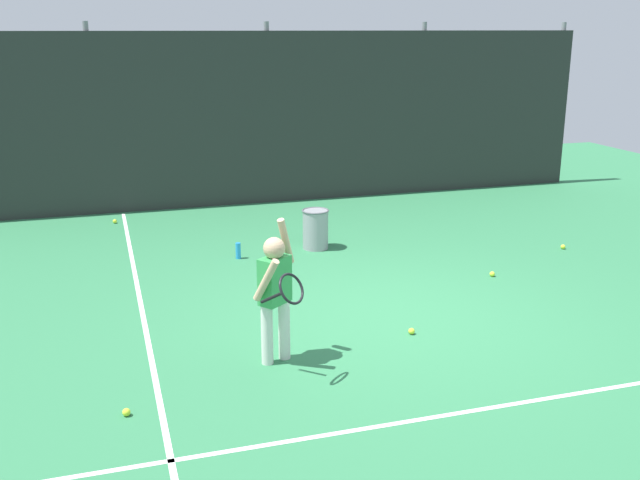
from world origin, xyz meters
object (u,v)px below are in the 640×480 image
object	(u,v)px
ball_hopper	(315,229)
tennis_ball_4	(412,331)
tennis_ball_3	(492,274)
tennis_player	(276,289)
water_bottle	(238,251)
tennis_ball_0	(115,221)
tennis_ball_1	(563,247)
tennis_ball_2	(126,412)

from	to	relation	value
ball_hopper	tennis_ball_4	bearing A→B (deg)	-88.78
tennis_ball_3	tennis_player	bearing A→B (deg)	-153.73
water_bottle	tennis_ball_0	xyz separation A→B (m)	(-1.54, 2.41, -0.08)
tennis_ball_0	tennis_ball_3	xyz separation A→B (m)	(4.45, -4.08, 0.00)
water_bottle	tennis_ball_0	bearing A→B (deg)	122.56
tennis_ball_3	tennis_ball_4	size ratio (longest dim) A/B	1.00
tennis_ball_0	tennis_ball_3	distance (m)	6.04
ball_hopper	water_bottle	world-z (taller)	ball_hopper
tennis_player	water_bottle	bearing A→B (deg)	47.90
tennis_player	tennis_ball_0	world-z (taller)	tennis_player
tennis_ball_3	tennis_ball_1	bearing A→B (deg)	25.91
tennis_ball_0	tennis_ball_4	bearing A→B (deg)	-63.22
tennis_ball_1	tennis_ball_2	xyz separation A→B (m)	(-6.13, -2.94, 0.00)
water_bottle	tennis_ball_0	world-z (taller)	water_bottle
water_bottle	tennis_ball_1	bearing A→B (deg)	-11.55
tennis_ball_2	tennis_ball_4	world-z (taller)	same
tennis_player	tennis_ball_1	xyz separation A→B (m)	(4.73, 2.32, -0.69)
tennis_ball_1	tennis_ball_4	distance (m)	3.89
water_bottle	tennis_ball_1	size ratio (longest dim) A/B	3.33
ball_hopper	tennis_ball_2	xyz separation A→B (m)	(-2.80, -4.00, -0.26)
tennis_ball_4	tennis_ball_1	bearing A→B (deg)	32.88
water_bottle	tennis_ball_2	world-z (taller)	water_bottle
ball_hopper	tennis_ball_4	world-z (taller)	ball_hopper
water_bottle	ball_hopper	bearing A→B (deg)	7.60
water_bottle	tennis_ball_1	xyz separation A→B (m)	(4.47, -0.91, -0.08)
ball_hopper	tennis_ball_3	bearing A→B (deg)	-45.84
tennis_ball_0	tennis_ball_1	bearing A→B (deg)	-28.93
ball_hopper	tennis_ball_1	distance (m)	3.51
tennis_ball_4	tennis_ball_2	bearing A→B (deg)	-163.93
tennis_ball_1	tennis_ball_2	world-z (taller)	same
tennis_ball_4	water_bottle	bearing A→B (deg)	111.72
tennis_ball_0	tennis_ball_1	world-z (taller)	same
tennis_ball_1	water_bottle	bearing A→B (deg)	168.45
tennis_player	ball_hopper	bearing A→B (deg)	30.07
tennis_ball_2	water_bottle	bearing A→B (deg)	66.72
ball_hopper	water_bottle	xyz separation A→B (m)	(-1.14, -0.15, -0.18)
tennis_player	tennis_ball_0	distance (m)	5.83
ball_hopper	tennis_ball_4	size ratio (longest dim) A/B	8.52
tennis_player	tennis_ball_1	bearing A→B (deg)	-11.37
tennis_ball_3	tennis_ball_2	bearing A→B (deg)	-154.50
tennis_ball_4	tennis_ball_3	bearing A→B (deg)	38.45
ball_hopper	tennis_ball_1	bearing A→B (deg)	-17.72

